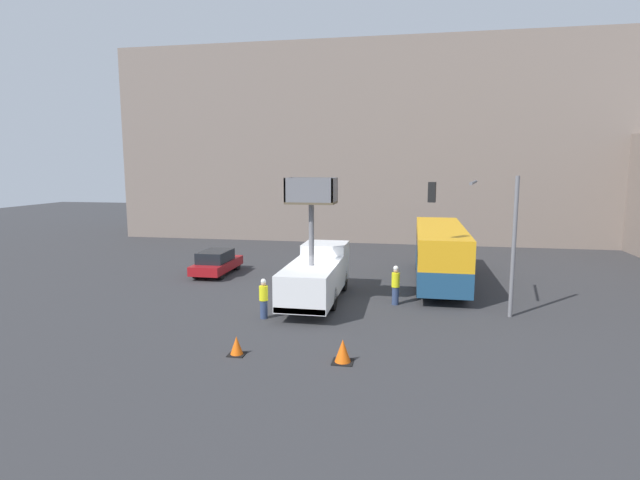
{
  "coord_description": "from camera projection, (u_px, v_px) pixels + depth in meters",
  "views": [
    {
      "loc": [
        4.05,
        -22.33,
        6.46
      ],
      "look_at": [
        -0.38,
        1.46,
        2.9
      ],
      "focal_mm": 28.0,
      "sensor_mm": 36.0,
      "label": 1
    }
  ],
  "objects": [
    {
      "name": "ground_plane",
      "position": [
        322.0,
        306.0,
        23.39
      ],
      "size": [
        120.0,
        120.0,
        0.0
      ],
      "primitive_type": "plane",
      "color": "#333335"
    },
    {
      "name": "building_backdrop_far",
      "position": [
        370.0,
        145.0,
        46.14
      ],
      "size": [
        44.0,
        10.0,
        16.85
      ],
      "color": "gray",
      "rests_on": "ground_plane"
    },
    {
      "name": "utility_truck",
      "position": [
        317.0,
        273.0,
        23.88
      ],
      "size": [
        2.23,
        7.31,
        5.98
      ],
      "color": "white",
      "rests_on": "ground_plane"
    },
    {
      "name": "city_bus",
      "position": [
        440.0,
        250.0,
        27.73
      ],
      "size": [
        2.56,
        10.77,
        3.16
      ],
      "rotation": [
        0.0,
        0.0,
        1.52
      ],
      "color": "navy",
      "rests_on": "ground_plane"
    },
    {
      "name": "traffic_light_pole",
      "position": [
        484.0,
        221.0,
        21.51
      ],
      "size": [
        3.73,
        3.48,
        6.09
      ],
      "color": "slate",
      "rests_on": "ground_plane"
    },
    {
      "name": "road_worker_near_truck",
      "position": [
        264.0,
        299.0,
        21.32
      ],
      "size": [
        0.38,
        0.38,
        1.74
      ],
      "rotation": [
        0.0,
        0.0,
        4.73
      ],
      "color": "navy",
      "rests_on": "ground_plane"
    },
    {
      "name": "road_worker_directing",
      "position": [
        396.0,
        285.0,
        23.45
      ],
      "size": [
        0.38,
        0.38,
        1.87
      ],
      "rotation": [
        0.0,
        0.0,
        2.56
      ],
      "color": "navy",
      "rests_on": "ground_plane"
    },
    {
      "name": "traffic_cone_near_truck",
      "position": [
        237.0,
        346.0,
        17.24
      ],
      "size": [
        0.58,
        0.58,
        0.66
      ],
      "color": "black",
      "rests_on": "ground_plane"
    },
    {
      "name": "traffic_cone_mid_road",
      "position": [
        343.0,
        351.0,
        16.56
      ],
      "size": [
        0.7,
        0.7,
        0.8
      ],
      "color": "black",
      "rests_on": "ground_plane"
    },
    {
      "name": "parked_car_curbside",
      "position": [
        216.0,
        262.0,
        30.11
      ],
      "size": [
        1.81,
        4.36,
        1.47
      ],
      "color": "maroon",
      "rests_on": "ground_plane"
    }
  ]
}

